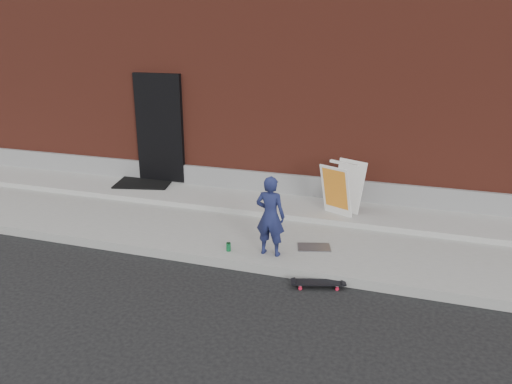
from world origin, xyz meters
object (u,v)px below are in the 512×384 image
at_px(child, 270,216).
at_px(pizza_sign, 342,188).
at_px(skateboard, 318,283).
at_px(soda_can, 229,247).

height_order(child, pizza_sign, child).
distance_m(skateboard, pizza_sign, 2.41).
relative_size(child, soda_can, 9.27).
xyz_separation_m(child, soda_can, (-0.63, -0.10, -0.55)).
bearing_deg(soda_can, skateboard, -15.62).
bearing_deg(child, pizza_sign, -110.11).
height_order(skateboard, soda_can, soda_can).
distance_m(child, skateboard, 1.21).
bearing_deg(skateboard, pizza_sign, 91.80).
xyz_separation_m(skateboard, soda_can, (-1.48, 0.41, 0.15)).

